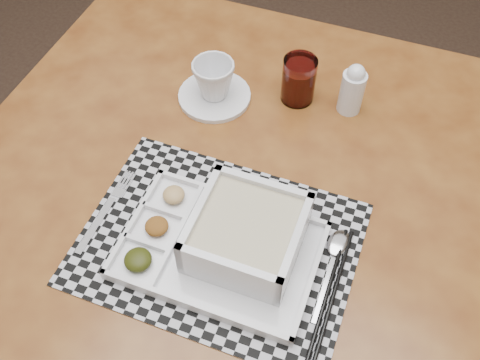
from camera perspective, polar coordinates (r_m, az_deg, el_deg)
name	(u,v)px	position (r m, az deg, el deg)	size (l,w,h in m)	color
floor	(128,144)	(2.13, -11.84, 3.76)	(5.00, 5.00, 0.00)	black
dining_table	(236,216)	(1.03, -0.43, -3.87)	(1.20, 1.20, 0.80)	#4D220E
placemat	(218,243)	(0.91, -2.32, -6.78)	(0.46, 0.34, 0.00)	#A4A4AB
serving_tray	(236,239)	(0.87, -0.40, -6.29)	(0.35, 0.26, 0.09)	silver
fork	(108,209)	(0.97, -13.87, -3.04)	(0.04, 0.19, 0.00)	#B7B8BE
spoon	(337,250)	(0.91, 10.28, -7.32)	(0.04, 0.18, 0.01)	#B7B8BE
chopsticks	(331,293)	(0.87, 9.66, -11.76)	(0.05, 0.24, 0.01)	black
saucer	(214,96)	(1.12, -2.74, 8.95)	(0.15, 0.15, 0.01)	silver
cup	(214,80)	(1.09, -2.83, 10.64)	(0.09, 0.09, 0.08)	silver
juice_glass	(299,81)	(1.10, 6.26, 10.41)	(0.07, 0.07, 0.10)	white
creamer_bottle	(352,89)	(1.08, 11.90, 9.47)	(0.05, 0.05, 0.11)	silver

